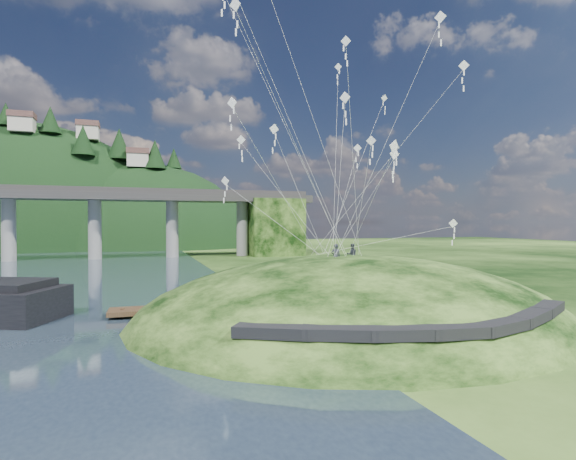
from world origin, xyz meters
name	(u,v)px	position (x,y,z in m)	size (l,w,h in m)	color
ground	(261,332)	(0.00, 0.00, 0.00)	(320.00, 320.00, 0.00)	black
grass_hill	(351,337)	(8.00, 2.00, -1.50)	(36.00, 32.00, 13.00)	black
footpath	(440,324)	(7.46, -9.74, 2.08)	(22.29, 5.84, 0.83)	black
bridge	(40,212)	(-26.46, 70.07, 9.70)	(160.00, 11.00, 15.00)	#2D2B2B
far_ridge	(12,273)	(-43.58, 122.17, -7.44)	(153.00, 70.00, 94.50)	black
wooden_dock	(205,308)	(-2.85, 7.60, 0.48)	(15.33, 3.13, 1.09)	#362416
kite_flyers	(346,244)	(8.07, 3.08, 5.90)	(3.22, 2.53, 1.98)	#262933
kite_swarm	(328,89)	(5.37, 0.73, 17.61)	(20.87, 14.71, 21.63)	white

